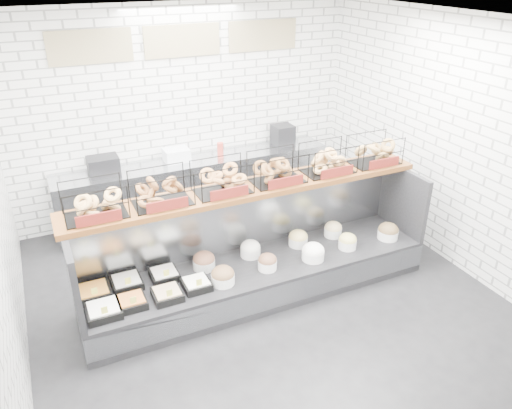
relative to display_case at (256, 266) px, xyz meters
name	(u,v)px	position (x,y,z in m)	size (l,w,h in m)	color
ground	(270,306)	(0.02, -0.34, -0.33)	(5.50, 5.50, 0.00)	black
room_shell	(247,113)	(0.02, 0.26, 1.73)	(5.02, 5.51, 3.01)	white
display_case	(256,266)	(0.00, 0.00, 0.00)	(4.00, 0.90, 1.20)	black
bagel_shelf	(251,176)	(0.02, 0.18, 1.06)	(4.10, 0.50, 0.40)	#4F2911
prep_counter	(197,186)	(0.02, 2.09, 0.14)	(4.00, 0.60, 1.20)	#93969B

